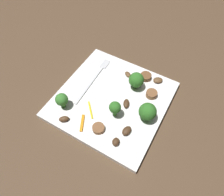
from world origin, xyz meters
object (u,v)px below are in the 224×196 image
at_px(broccoli_floret_0, 62,100).
at_px(mushroom_2, 116,142).
at_px(broccoli_floret_2, 115,108).
at_px(pepper_strip_2, 82,123).
at_px(mushroom_1, 158,80).
at_px(pepper_strip_0, 90,110).
at_px(sausage_slice_2, 146,77).
at_px(mushroom_5, 64,119).
at_px(sausage_slice_0, 152,94).
at_px(fork, 95,77).
at_px(mushroom_3, 129,75).
at_px(broccoli_floret_1, 136,80).
at_px(broccoli_floret_3, 148,112).
at_px(plate, 112,100).
at_px(mushroom_0, 127,131).
at_px(mushroom_4, 126,104).
at_px(sausage_slice_1, 98,128).

relative_size(broccoli_floret_0, mushroom_2, 2.23).
distance_m(broccoli_floret_2, pepper_strip_2, 0.09).
height_order(mushroom_1, pepper_strip_0, mushroom_1).
bearing_deg(sausage_slice_2, broccoli_floret_0, 143.02).
bearing_deg(mushroom_5, sausage_slice_0, -41.56).
bearing_deg(broccoli_floret_0, fork, -8.58).
xyz_separation_m(sausage_slice_0, mushroom_3, (0.03, 0.09, -0.00)).
bearing_deg(sausage_slice_2, broccoli_floret_1, 165.62).
height_order(broccoli_floret_3, sausage_slice_0, broccoli_floret_3).
relative_size(plate, broccoli_floret_3, 5.29).
distance_m(fork, mushroom_0, 0.19).
bearing_deg(sausage_slice_0, pepper_strip_0, 136.09).
height_order(mushroom_4, pepper_strip_2, mushroom_4).
bearing_deg(mushroom_1, broccoli_floret_1, 137.66).
relative_size(mushroom_4, pepper_strip_0, 0.54).
bearing_deg(mushroom_3, sausage_slice_0, -111.11).
bearing_deg(fork, broccoli_floret_3, -107.39).
height_order(mushroom_0, mushroom_3, mushroom_0).
height_order(broccoli_floret_1, mushroom_1, broccoli_floret_1).
relative_size(sausage_slice_0, sausage_slice_1, 1.00).
distance_m(fork, broccoli_floret_0, 0.13).
height_order(mushroom_0, pepper_strip_0, mushroom_0).
xyz_separation_m(mushroom_0, mushroom_1, (0.18, -0.00, -0.00)).
distance_m(broccoli_floret_3, sausage_slice_0, 0.08).
bearing_deg(mushroom_3, mushroom_1, -74.77).
bearing_deg(broccoli_floret_1, fork, 102.96).
distance_m(sausage_slice_0, mushroom_4, 0.08).
distance_m(broccoli_floret_2, sausage_slice_2, 0.15).
bearing_deg(mushroom_2, mushroom_3, 19.02).
bearing_deg(mushroom_3, fork, 124.48).
xyz_separation_m(sausage_slice_2, mushroom_2, (-0.21, -0.02, -0.00)).
relative_size(broccoli_floret_0, mushroom_0, 1.70).
bearing_deg(sausage_slice_2, fork, 119.12).
bearing_deg(broccoli_floret_2, mushroom_2, -148.89).
bearing_deg(broccoli_floret_3, sausage_slice_2, 24.94).
distance_m(plate, mushroom_3, 0.09).
bearing_deg(plate, mushroom_1, -36.18).
xyz_separation_m(plate, sausage_slice_2, (0.11, -0.05, 0.02)).
distance_m(broccoli_floret_3, sausage_slice_1, 0.12).
relative_size(plate, sausage_slice_1, 9.55).
bearing_deg(broccoli_floret_3, pepper_strip_0, 111.00).
bearing_deg(mushroom_5, mushroom_4, -44.26).
relative_size(mushroom_2, mushroom_5, 0.84).
distance_m(mushroom_0, pepper_strip_0, 0.11).
height_order(broccoli_floret_0, mushroom_1, broccoli_floret_0).
bearing_deg(mushroom_0, sausage_slice_2, 9.91).
bearing_deg(mushroom_0, mushroom_1, -1.27).
bearing_deg(fork, sausage_slice_0, -84.98).
distance_m(plate, sausage_slice_1, 0.10).
height_order(mushroom_2, pepper_strip_2, mushroom_2).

